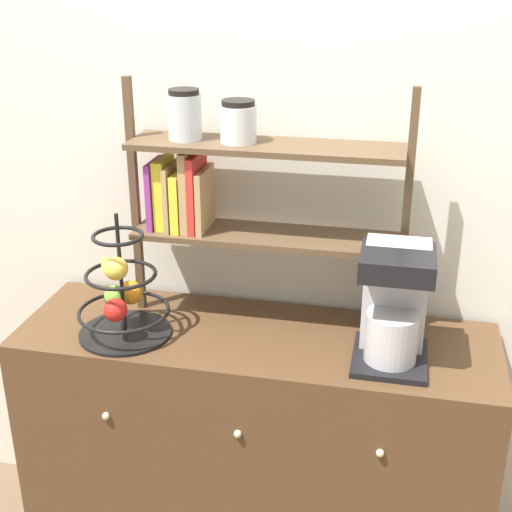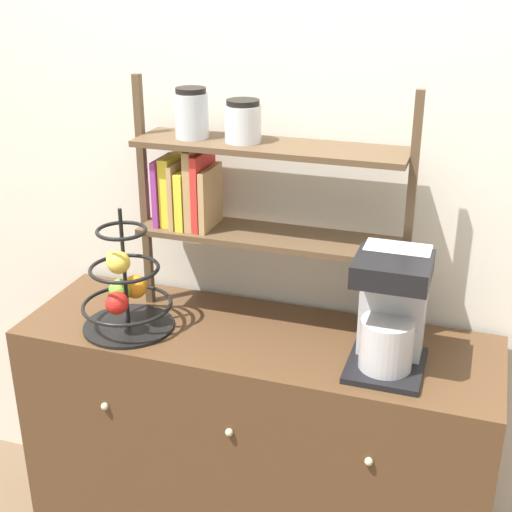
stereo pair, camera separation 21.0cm
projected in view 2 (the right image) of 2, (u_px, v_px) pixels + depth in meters
wall_back at (283, 184)px, 2.30m from camera, size 7.00×0.05×2.60m
sideboard at (255, 452)px, 2.39m from camera, size 1.49×0.49×0.90m
coffee_maker at (391, 311)px, 1.99m from camera, size 0.21×0.24×0.35m
fruit_stand at (125, 291)px, 2.21m from camera, size 0.29×0.29×0.40m
shelf_hutch at (230, 179)px, 2.16m from camera, size 0.86×0.20×0.76m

